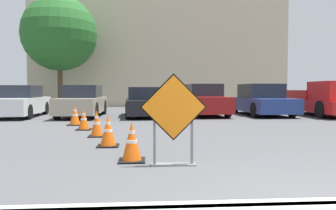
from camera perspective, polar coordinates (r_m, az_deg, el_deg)
name	(u,v)px	position (r m, az deg, el deg)	size (l,w,h in m)	color
ground_plane	(196,120)	(13.31, 4.96, -2.67)	(96.00, 96.00, 0.00)	#4C4C4F
road_closed_sign	(173,115)	(5.32, 0.96, -1.78)	(1.09, 0.20, 1.51)	black
traffic_cone_nearest	(132,142)	(5.74, -6.33, -6.43)	(0.46, 0.46, 0.69)	black
traffic_cone_second	(108,131)	(7.30, -10.41, -4.49)	(0.46, 0.46, 0.69)	black
traffic_cone_third	(97,124)	(8.86, -12.32, -3.20)	(0.42, 0.42, 0.71)	black
traffic_cone_fourth	(84,120)	(10.44, -14.47, -2.49)	(0.45, 0.45, 0.65)	black
traffic_cone_fifth	(75,115)	(11.90, -15.91, -1.76)	(0.49, 0.49, 0.70)	black
parked_car_nearest	(19,102)	(16.40, -24.45, 0.43)	(1.95, 4.52, 1.43)	white
parked_car_second	(83,102)	(15.57, -14.64, 0.52)	(1.80, 4.50, 1.44)	#A39984
parked_car_third	(145,103)	(15.19, -4.10, 0.35)	(1.93, 4.24, 1.36)	black
parked_car_fourth	(203,101)	(15.98, 6.18, 0.75)	(1.93, 4.61, 1.51)	maroon
parked_car_fifth	(261,101)	(16.68, 15.89, 0.71)	(2.05, 4.73, 1.52)	navy
pickup_truck	(327,101)	(17.05, 25.97, 0.69)	(2.15, 5.20, 1.61)	red
building_facade_backdrop	(159,52)	(26.55, -1.52, 9.23)	(18.98, 5.00, 8.51)	beige
street_tree_behind_lot	(59,34)	(22.23, -18.38, 11.70)	(4.70, 4.70, 7.13)	#513823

